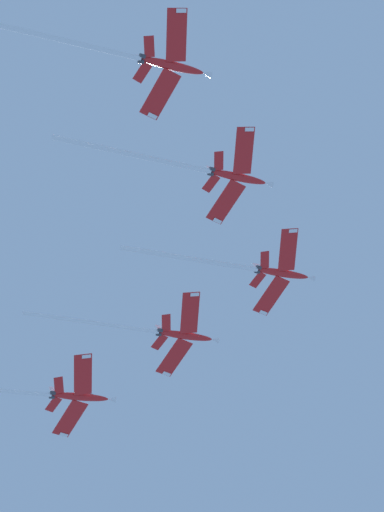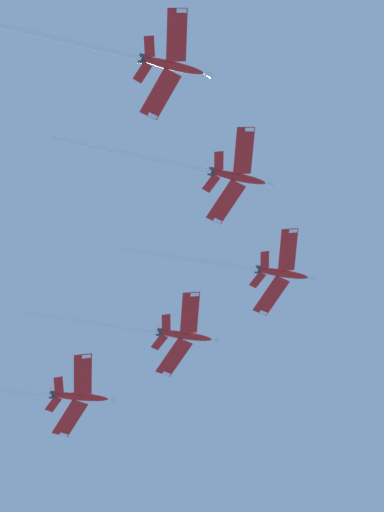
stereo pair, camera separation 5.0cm
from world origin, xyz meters
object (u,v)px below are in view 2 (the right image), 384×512
(jet_lead, at_px, (248,268))
(jet_right_outer, at_px, (132,56))
(jet_left_wing, at_px, (160,332))
(jet_right_wing, at_px, (199,169))
(jet_left_outer, at_px, (51,394))

(jet_lead, xyz_separation_m, jet_right_outer, (-6.81, 47.88, -10.81))
(jet_lead, relative_size, jet_right_outer, 0.98)
(jet_left_wing, height_order, jet_right_wing, jet_right_wing)
(jet_right_wing, bearing_deg, jet_left_wing, -42.72)
(jet_right_outer, bearing_deg, jet_lead, -81.90)
(jet_right_wing, bearing_deg, jet_left_outer, -22.15)
(jet_left_outer, xyz_separation_m, jet_right_outer, (-52.18, 44.41, -0.24))
(jet_right_wing, distance_m, jet_left_outer, 53.88)
(jet_lead, bearing_deg, jet_right_outer, 98.10)
(jet_lead, relative_size, jet_left_outer, 1.03)
(jet_right_wing, xyz_separation_m, jet_right_outer, (-2.51, 24.19, -5.52))
(jet_lead, relative_size, jet_left_wing, 1.02)
(jet_lead, distance_m, jet_left_outer, 46.71)
(jet_left_wing, distance_m, jet_right_outer, 55.95)
(jet_right_outer, bearing_deg, jet_right_wing, -84.08)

